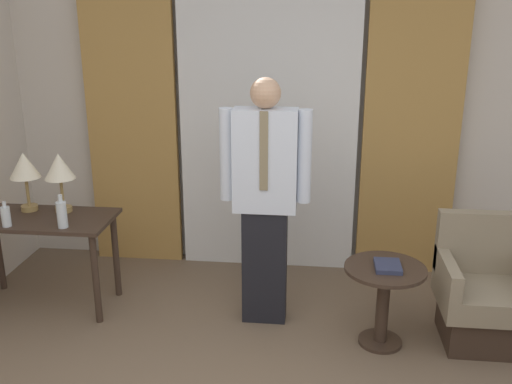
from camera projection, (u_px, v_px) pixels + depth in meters
name	position (u px, v px, depth m)	size (l,w,h in m)	color
wall_back	(270.00, 113.00, 4.91)	(10.00, 0.06, 2.70)	beige
curtain_sheer_center	(268.00, 123.00, 4.80)	(1.50, 0.06, 2.58)	white
curtain_drape_left	(132.00, 120.00, 4.92)	(0.78, 0.06, 2.58)	#B28442
curtain_drape_right	(411.00, 126.00, 4.68)	(0.78, 0.06, 2.58)	#B28442
desk	(40.00, 232.00, 4.29)	(1.10, 0.54, 0.73)	#38281E
table_lamp_left	(25.00, 168.00, 4.29)	(0.23, 0.23, 0.46)	#9E7F47
table_lamp_right	(59.00, 169.00, 4.26)	(0.23, 0.23, 0.46)	#9E7F47
bottle_near_edge	(62.00, 214.00, 4.02)	(0.07, 0.07, 0.24)	silver
bottle_by_lamp	(6.00, 216.00, 4.05)	(0.07, 0.07, 0.19)	silver
person	(265.00, 194.00, 3.98)	(0.63, 0.21, 1.78)	black
armchair	(483.00, 297.00, 3.91)	(0.61, 0.58, 0.87)	#38281E
side_table	(384.00, 292.00, 3.84)	(0.54, 0.54, 0.58)	#38281E
book	(388.00, 266.00, 3.76)	(0.17, 0.22, 0.03)	#2D334C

